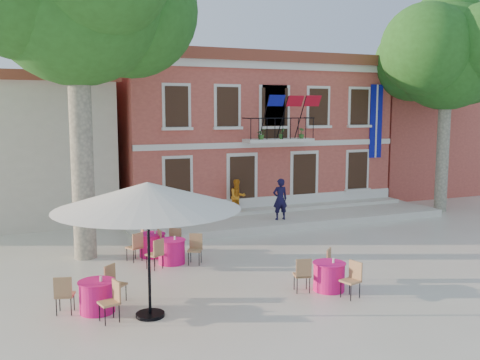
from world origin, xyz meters
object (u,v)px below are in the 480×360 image
plane_tree_east (447,57)px  cafe_table_0 (172,250)px  patio_umbrella (148,196)px  pedestrian_navy (280,199)px  cafe_table_1 (329,275)px  cafe_table_3 (152,244)px  cafe_table_2 (97,295)px  pedestrian_orange (237,197)px

plane_tree_east → cafe_table_0: (-14.44, -3.62, -6.87)m
patio_umbrella → pedestrian_navy: 10.72m
plane_tree_east → pedestrian_navy: (-8.76, -0.11, -6.14)m
cafe_table_0 → cafe_table_1: same height
plane_tree_east → cafe_table_3: (-14.81, -2.56, -6.87)m
patio_umbrella → cafe_table_3: size_ratio=2.31×
cafe_table_3 → cafe_table_2: bearing=-118.9°
pedestrian_navy → cafe_table_0: size_ratio=0.93×
cafe_table_0 → cafe_table_1: 5.25m
plane_tree_east → pedestrian_navy: bearing=-179.3°
pedestrian_orange → cafe_table_0: 6.93m
patio_umbrella → cafe_table_2: size_ratio=2.36×
plane_tree_east → cafe_table_1: plane_tree_east is taller
cafe_table_2 → cafe_table_1: bearing=-7.9°
cafe_table_0 → cafe_table_3: 1.13m
cafe_table_0 → cafe_table_3: bearing=109.3°
cafe_table_1 → plane_tree_east: bearing=34.7°
pedestrian_navy → cafe_table_1: 8.09m
pedestrian_orange → cafe_table_3: bearing=-140.6°
plane_tree_east → cafe_table_2: size_ratio=5.42×
cafe_table_1 → cafe_table_2: same height
cafe_table_0 → cafe_table_2: size_ratio=1.03×
cafe_table_2 → patio_umbrella: bearing=-34.7°
pedestrian_navy → pedestrian_orange: size_ratio=1.12×
patio_umbrella → pedestrian_orange: patio_umbrella is taller
plane_tree_east → cafe_table_0: 16.39m
plane_tree_east → pedestrian_navy: 10.70m
patio_umbrella → cafe_table_2: patio_umbrella is taller
plane_tree_east → pedestrian_orange: bearing=170.7°
pedestrian_orange → cafe_table_2: 11.25m
pedestrian_orange → cafe_table_1: (-1.25, -9.41, -0.65)m
cafe_table_0 → cafe_table_3: size_ratio=1.00×
patio_umbrella → cafe_table_3: bearing=75.8°
plane_tree_east → cafe_table_1: 15.28m
plane_tree_east → cafe_table_1: size_ratio=5.45×
patio_umbrella → cafe_table_0: 5.06m
patio_umbrella → pedestrian_navy: bearing=46.0°
pedestrian_orange → cafe_table_1: size_ratio=0.86×
cafe_table_3 → cafe_table_0: bearing=-70.7°
pedestrian_navy → cafe_table_1: bearing=78.0°
pedestrian_orange → cafe_table_2: pedestrian_orange is taller
plane_tree_east → cafe_table_0: plane_tree_east is taller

